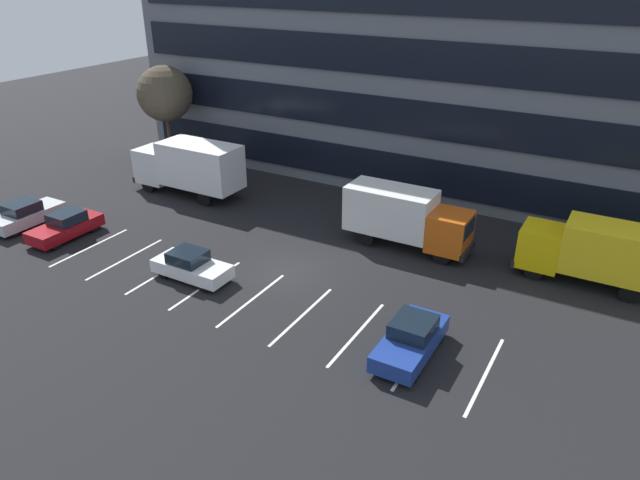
% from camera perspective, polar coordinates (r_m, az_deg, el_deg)
% --- Properties ---
extents(ground_plane, '(120.00, 120.00, 0.00)m').
position_cam_1_polar(ground_plane, '(30.40, -3.07, -3.03)').
color(ground_plane, black).
extents(office_building, '(41.45, 11.69, 18.00)m').
position_cam_1_polar(office_building, '(43.13, 10.26, 17.96)').
color(office_building, slate).
rests_on(office_building, ground_plane).
extents(lot_markings, '(22.54, 5.40, 0.01)m').
position_cam_1_polar(lot_markings, '(28.10, -6.67, -5.81)').
color(lot_markings, silver).
rests_on(lot_markings, ground_plane).
extents(box_truck_orange, '(7.08, 2.35, 3.28)m').
position_cam_1_polar(box_truck_orange, '(32.50, 8.35, 2.35)').
color(box_truck_orange, '#D85914').
rests_on(box_truck_orange, ground_plane).
extents(box_truck_white, '(7.99, 2.64, 3.70)m').
position_cam_1_polar(box_truck_white, '(40.48, -12.69, 7.14)').
color(box_truck_white, white).
rests_on(box_truck_white, ground_plane).
extents(box_truck_yellow_all, '(6.96, 2.30, 3.23)m').
position_cam_1_polar(box_truck_yellow_all, '(31.42, 25.40, -0.97)').
color(box_truck_yellow_all, yellow).
rests_on(box_truck_yellow_all, ground_plane).
extents(sedan_white, '(4.09, 1.71, 1.46)m').
position_cam_1_polar(sedan_white, '(30.09, -12.50, -2.49)').
color(sedan_white, white).
rests_on(sedan_white, ground_plane).
extents(sedan_silver, '(1.81, 4.33, 1.55)m').
position_cam_1_polar(sedan_silver, '(39.41, -26.85, 2.26)').
color(sedan_silver, silver).
rests_on(sedan_silver, ground_plane).
extents(sedan_maroon, '(1.76, 4.21, 1.51)m').
position_cam_1_polar(sedan_maroon, '(36.75, -23.62, 1.27)').
color(sedan_maroon, maroon).
rests_on(sedan_maroon, ground_plane).
extents(sedan_navy, '(1.83, 4.37, 1.56)m').
position_cam_1_polar(sedan_navy, '(24.27, 8.89, -9.56)').
color(sedan_navy, navy).
rests_on(sedan_navy, ground_plane).
extents(bare_tree, '(4.08, 4.08, 7.66)m').
position_cam_1_polar(bare_tree, '(45.89, -14.97, 13.66)').
color(bare_tree, '#473323').
rests_on(bare_tree, ground_plane).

